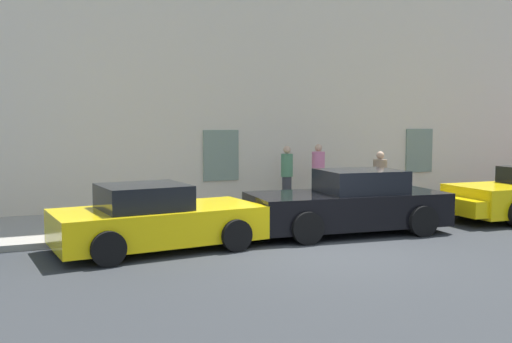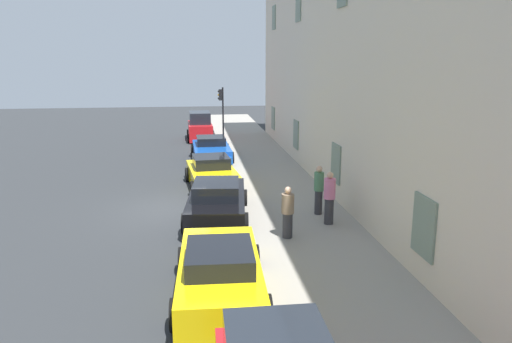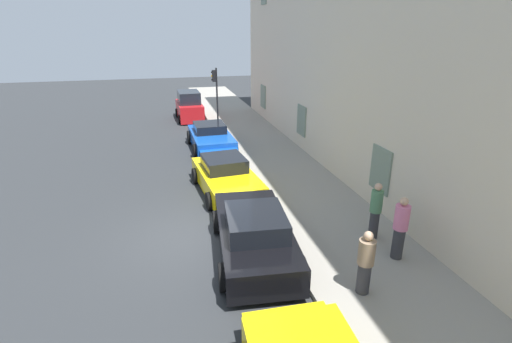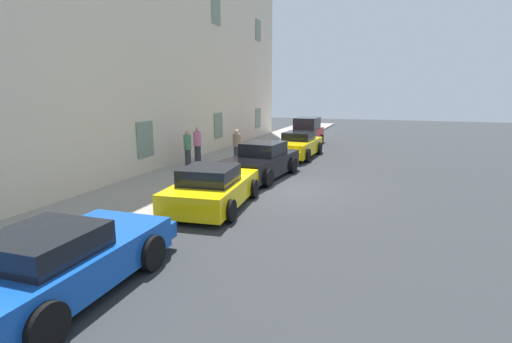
{
  "view_description": "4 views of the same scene",
  "coord_description": "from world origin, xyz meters",
  "px_view_note": "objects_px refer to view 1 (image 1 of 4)",
  "views": [
    {
      "loc": [
        -5.9,
        -9.88,
        2.57
      ],
      "look_at": [
        -0.76,
        1.89,
        1.48
      ],
      "focal_mm": 40.61,
      "sensor_mm": 36.0,
      "label": 1
    },
    {
      "loc": [
        17.83,
        0.75,
        5.58
      ],
      "look_at": [
        -0.46,
        3.18,
        1.26
      ],
      "focal_mm": 34.26,
      "sensor_mm": 36.0,
      "label": 2
    },
    {
      "loc": [
        10.31,
        -0.67,
        6.01
      ],
      "look_at": [
        -1.65,
        2.4,
        1.29
      ],
      "focal_mm": 26.55,
      "sensor_mm": 36.0,
      "label": 3
    },
    {
      "loc": [
        -13.51,
        -3.52,
        3.53
      ],
      "look_at": [
        -0.61,
        1.03,
        0.69
      ],
      "focal_mm": 26.57,
      "sensor_mm": 36.0,
      "label": 4
    }
  ],
  "objects_px": {
    "pedestrian_admiring": "(380,180)",
    "pedestrian_bystander": "(287,175)",
    "sportscar_white_middle": "(341,206)",
    "pedestrian_strolling": "(318,173)",
    "sportscar_yellow_flank": "(165,220)"
  },
  "relations": [
    {
      "from": "sportscar_yellow_flank",
      "to": "pedestrian_bystander",
      "type": "relative_size",
      "value": 2.66
    },
    {
      "from": "sportscar_white_middle",
      "to": "sportscar_yellow_flank",
      "type": "bearing_deg",
      "value": 179.59
    },
    {
      "from": "sportscar_yellow_flank",
      "to": "pedestrian_strolling",
      "type": "bearing_deg",
      "value": 32.58
    },
    {
      "from": "sportscar_white_middle",
      "to": "pedestrian_admiring",
      "type": "bearing_deg",
      "value": 38.52
    },
    {
      "from": "pedestrian_strolling",
      "to": "pedestrian_bystander",
      "type": "height_order",
      "value": "pedestrian_strolling"
    },
    {
      "from": "pedestrian_admiring",
      "to": "pedestrian_bystander",
      "type": "bearing_deg",
      "value": 144.46
    },
    {
      "from": "sportscar_white_middle",
      "to": "pedestrian_admiring",
      "type": "distance_m",
      "value": 3.27
    },
    {
      "from": "pedestrian_strolling",
      "to": "pedestrian_bystander",
      "type": "distance_m",
      "value": 1.1
    },
    {
      "from": "sportscar_white_middle",
      "to": "pedestrian_bystander",
      "type": "xyz_separation_m",
      "value": [
        0.39,
        3.57,
        0.4
      ]
    },
    {
      "from": "pedestrian_bystander",
      "to": "sportscar_white_middle",
      "type": "bearing_deg",
      "value": -96.17
    },
    {
      "from": "pedestrian_admiring",
      "to": "pedestrian_strolling",
      "type": "relative_size",
      "value": 0.91
    },
    {
      "from": "sportscar_yellow_flank",
      "to": "pedestrian_admiring",
      "type": "xyz_separation_m",
      "value": [
        6.73,
        2.0,
        0.38
      ]
    },
    {
      "from": "sportscar_yellow_flank",
      "to": "sportscar_white_middle",
      "type": "xyz_separation_m",
      "value": [
        4.18,
        -0.03,
        0.06
      ]
    },
    {
      "from": "sportscar_white_middle",
      "to": "pedestrian_admiring",
      "type": "height_order",
      "value": "pedestrian_admiring"
    },
    {
      "from": "sportscar_white_middle",
      "to": "pedestrian_bystander",
      "type": "height_order",
      "value": "pedestrian_bystander"
    }
  ]
}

